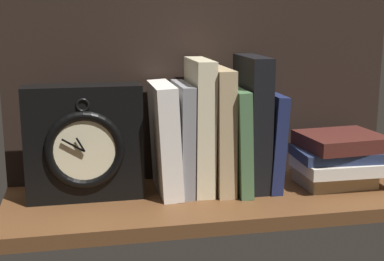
# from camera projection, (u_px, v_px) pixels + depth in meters

# --- Properties ---
(ground_plane) EXTENTS (0.79, 0.27, 0.03)m
(ground_plane) POSITION_uv_depth(u_px,v_px,m) (218.00, 201.00, 1.03)
(ground_plane) COLOR brown
(back_panel) EXTENTS (0.79, 0.01, 0.39)m
(back_panel) POSITION_uv_depth(u_px,v_px,m) (203.00, 82.00, 1.10)
(back_panel) COLOR black
(back_panel) RESTS_ON ground_plane
(book_white_catcher) EXTENTS (0.05, 0.15, 0.21)m
(book_white_catcher) POSITION_uv_depth(u_px,v_px,m) (165.00, 139.00, 1.02)
(book_white_catcher) COLOR silver
(book_white_catcher) RESTS_ON ground_plane
(book_gray_chess) EXTENTS (0.03, 0.13, 0.21)m
(book_gray_chess) POSITION_uv_depth(u_px,v_px,m) (182.00, 138.00, 1.03)
(book_gray_chess) COLOR gray
(book_gray_chess) RESTS_ON ground_plane
(book_cream_twain) EXTENTS (0.04, 0.13, 0.25)m
(book_cream_twain) POSITION_uv_depth(u_px,v_px,m) (199.00, 126.00, 1.03)
(book_cream_twain) COLOR beige
(book_cream_twain) RESTS_ON ground_plane
(book_tan_shortstories) EXTENTS (0.04, 0.15, 0.24)m
(book_tan_shortstories) POSITION_uv_depth(u_px,v_px,m) (219.00, 129.00, 1.04)
(book_tan_shortstories) COLOR tan
(book_tan_shortstories) RESTS_ON ground_plane
(book_green_romantic) EXTENTS (0.03, 0.17, 0.20)m
(book_green_romantic) POSITION_uv_depth(u_px,v_px,m) (234.00, 138.00, 1.05)
(book_green_romantic) COLOR #476B44
(book_green_romantic) RESTS_ON ground_plane
(book_black_skeptic) EXTENTS (0.04, 0.14, 0.26)m
(book_black_skeptic) POSITION_uv_depth(u_px,v_px,m) (252.00, 122.00, 1.05)
(book_black_skeptic) COLOR black
(book_black_skeptic) RESTS_ON ground_plane
(book_navy_bierce) EXTENTS (0.03, 0.14, 0.19)m
(book_navy_bierce) POSITION_uv_depth(u_px,v_px,m) (268.00, 139.00, 1.06)
(book_navy_bierce) COLOR #192147
(book_navy_bierce) RESTS_ON ground_plane
(framed_clock) EXTENTS (0.21, 0.07, 0.21)m
(framed_clock) POSITION_uv_depth(u_px,v_px,m) (84.00, 144.00, 0.98)
(framed_clock) COLOR black
(framed_clock) RESTS_ON ground_plane
(book_stack_side) EXTENTS (0.19, 0.14, 0.10)m
(book_stack_side) POSITION_uv_depth(u_px,v_px,m) (340.00, 158.00, 1.07)
(book_stack_side) COLOR #9E8966
(book_stack_side) RESTS_ON ground_plane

